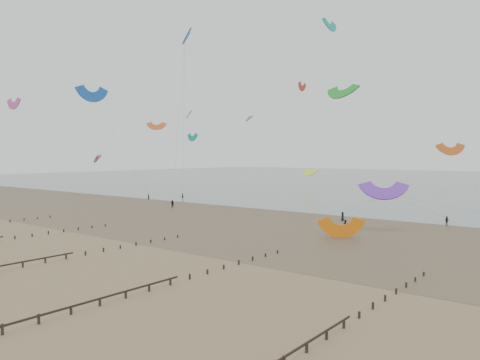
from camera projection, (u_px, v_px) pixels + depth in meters
name	position (u px, v px, depth m)	size (l,w,h in m)	color
ground	(93.00, 247.00, 63.33)	(500.00, 500.00, 0.00)	brown
sea_and_shore	(231.00, 218.00, 92.81)	(500.00, 665.00, 0.03)	#475654
kitesurfer_lead	(149.00, 197.00, 128.82)	(0.62, 0.41, 1.69)	black
kitesurfers	(386.00, 219.00, 84.70)	(118.50, 21.47, 1.85)	black
grounded_kite	(341.00, 237.00, 70.45)	(6.01, 3.15, 4.58)	orange
kites_airborne	(326.00, 123.00, 137.04)	(221.87, 111.96, 44.36)	#CA42A1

